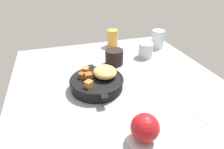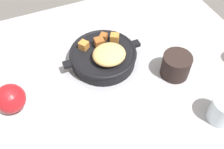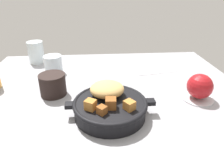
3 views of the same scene
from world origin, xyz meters
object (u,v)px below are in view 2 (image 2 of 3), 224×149
Objects in this scene: red_apple at (11,99)px; water_glass_short at (224,110)px; coffee_mug_dark at (176,65)px; cast_iron_skillet at (103,56)px.

red_apple is 1.09× the size of water_glass_short.
red_apple reaches higher than coffee_mug_dark.
cast_iron_skillet reaches higher than water_glass_short.
coffee_mug_dark is at bearing 172.26° from red_apple.
red_apple is (28.97, 6.16, 1.38)cm from cast_iron_skillet.
cast_iron_skillet is 22.19cm from coffee_mug_dark.
water_glass_short is (-21.49, 30.81, 0.44)cm from cast_iron_skillet.
red_apple reaches higher than water_glass_short.
cast_iron_skillet is at bearing -34.56° from coffee_mug_dark.
cast_iron_skillet is 29.65cm from red_apple.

